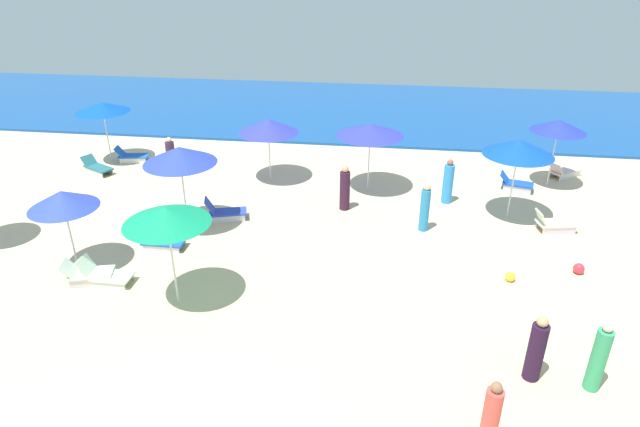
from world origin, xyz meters
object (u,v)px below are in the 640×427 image
lounge_chair_0_1 (104,275)px  lounge_chair_5_0 (97,167)px  umbrella_4 (370,130)px  beachgoer_4 (490,420)px  umbrella_8 (268,126)px  beachgoer_2 (448,183)px  umbrella_0 (62,200)px  lounge_chair_5_1 (132,156)px  lounge_chair_2_1 (564,171)px  umbrella_7 (179,155)px  beachgoer_1 (345,189)px  beach_ball_1 (510,277)px  lounge_chair_0_0 (87,274)px  beachgoer_6 (171,158)px  lounge_chair_2_0 (515,184)px  umbrella_5 (102,107)px  umbrella_3 (519,147)px  lounge_chair_7_0 (160,240)px  lounge_chair_7_1 (225,212)px  beachgoer_0 (425,208)px  umbrella_9 (166,216)px  beachgoer_5 (536,350)px  beach_ball_0 (579,269)px  lounge_chair_3_0 (554,223)px  umbrella_2 (559,126)px

lounge_chair_0_1 → lounge_chair_5_0: 8.59m
umbrella_4 → beachgoer_4: bearing=-76.3°
umbrella_8 → beachgoer_2: 6.98m
umbrella_0 → lounge_chair_5_1: bearing=105.0°
lounge_chair_2_1 → umbrella_7: umbrella_7 is taller
umbrella_0 → umbrella_4: (7.97, 6.63, 0.20)m
umbrella_0 → beachgoer_1: size_ratio=1.47×
lounge_chair_5_1 → umbrella_8: bearing=-108.9°
beach_ball_1 → lounge_chair_0_1: bearing=-171.8°
lounge_chair_0_0 → beachgoer_6: bearing=-10.8°
umbrella_0 → lounge_chair_2_0: umbrella_0 is taller
umbrella_5 → umbrella_3: bearing=-11.5°
lounge_chair_7_0 → beachgoer_1: 6.36m
lounge_chair_2_0 → lounge_chair_7_1: 10.84m
beachgoer_0 → lounge_chair_5_0: bearing=176.9°
umbrella_9 → beachgoer_2: size_ratio=1.65×
lounge_chair_0_0 → umbrella_5: size_ratio=0.55×
umbrella_7 → beachgoer_2: umbrella_7 is taller
beachgoer_0 → beachgoer_4: (0.84, -8.51, -0.04)m
umbrella_7 → beachgoer_6: (-2.21, 4.30, -1.80)m
lounge_chair_2_0 → lounge_chair_5_0: 16.51m
umbrella_0 → beachgoer_1: umbrella_0 is taller
lounge_chair_5_0 → beachgoer_5: 17.86m
beachgoer_1 → lounge_chair_0_1: bearing=37.0°
umbrella_9 → beachgoer_1: (3.77, 6.06, -1.74)m
umbrella_4 → beachgoer_1: size_ratio=1.57×
umbrella_3 → umbrella_5: umbrella_3 is taller
umbrella_3 → umbrella_8: bearing=165.8°
umbrella_5 → beachgoer_4: (13.85, -13.00, -1.59)m
beachgoer_1 → beach_ball_0: beachgoer_1 is taller
lounge_chair_3_0 → umbrella_9: size_ratio=0.51×
lounge_chair_2_1 → beachgoer_1: (-8.38, -4.06, 0.52)m
lounge_chair_7_0 → beachgoer_0: 8.32m
lounge_chair_0_0 → lounge_chair_7_0: 2.42m
umbrella_5 → lounge_chair_7_0: size_ratio=1.81×
lounge_chair_5_0 → umbrella_4: bearing=-63.7°
beachgoer_0 → umbrella_8: bearing=160.1°
umbrella_0 → lounge_chair_0_0: 2.12m
umbrella_3 → lounge_chair_5_0: size_ratio=1.85×
umbrella_9 → beachgoer_1: umbrella_9 is taller
umbrella_2 → beachgoer_5: size_ratio=1.63×
lounge_chair_0_0 → beach_ball_1: size_ratio=5.09×
umbrella_2 → beach_ball_0: size_ratio=8.45×
umbrella_3 → umbrella_7: size_ratio=1.00×
umbrella_2 → umbrella_7: size_ratio=0.94×
umbrella_3 → beachgoer_0: umbrella_3 is taller
lounge_chair_0_1 → umbrella_2: bearing=-57.8°
lounge_chair_5_1 → beachgoer_5: 17.98m
umbrella_5 → beach_ball_0: umbrella_5 is taller
lounge_chair_0_0 → umbrella_4: bearing=-60.1°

